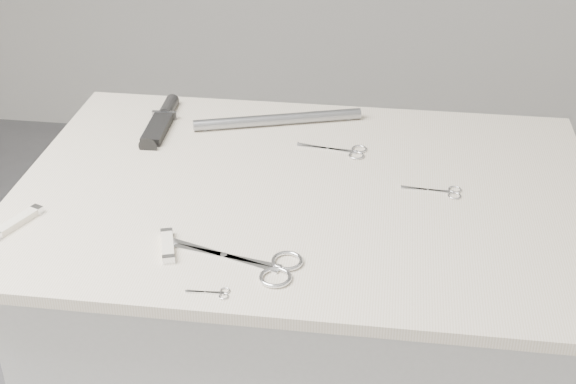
# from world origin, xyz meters

# --- Properties ---
(display_board) EXTENTS (1.00, 0.70, 0.02)m
(display_board) POSITION_xyz_m (0.00, 0.00, 0.91)
(display_board) COLOR beige
(display_board) RESTS_ON plinth
(large_shears) EXTENTS (0.21, 0.11, 0.01)m
(large_shears) POSITION_xyz_m (-0.04, -0.23, 0.92)
(large_shears) COLOR silver
(large_shears) RESTS_ON display_board
(embroidery_scissors_a) EXTENTS (0.13, 0.06, 0.00)m
(embroidery_scissors_a) POSITION_xyz_m (0.06, 0.15, 0.92)
(embroidery_scissors_a) COLOR silver
(embroidery_scissors_a) RESTS_ON display_board
(embroidery_scissors_b) EXTENTS (0.10, 0.04, 0.00)m
(embroidery_scissors_b) POSITION_xyz_m (0.24, 0.02, 0.92)
(embroidery_scissors_b) COLOR silver
(embroidery_scissors_b) RESTS_ON display_board
(tiny_scissors) EXTENTS (0.06, 0.03, 0.00)m
(tiny_scissors) POSITION_xyz_m (-0.09, -0.31, 0.92)
(tiny_scissors) COLOR silver
(tiny_scissors) RESTS_ON display_board
(sheathed_knife) EXTENTS (0.05, 0.20, 0.03)m
(sheathed_knife) POSITION_xyz_m (-0.31, 0.22, 0.93)
(sheathed_knife) COLOR black
(sheathed_knife) RESTS_ON display_board
(pocket_knife_a) EXTENTS (0.06, 0.10, 0.01)m
(pocket_knife_a) POSITION_xyz_m (-0.44, -0.18, 0.93)
(pocket_knife_a) COLOR white
(pocket_knife_a) RESTS_ON display_board
(pocket_knife_b) EXTENTS (0.04, 0.08, 0.01)m
(pocket_knife_b) POSITION_xyz_m (-0.19, -0.21, 0.93)
(pocket_knife_b) COLOR white
(pocket_knife_b) RESTS_ON display_board
(metal_rail) EXTENTS (0.33, 0.12, 0.02)m
(metal_rail) POSITION_xyz_m (-0.08, 0.24, 0.93)
(metal_rail) COLOR gray
(metal_rail) RESTS_ON display_board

